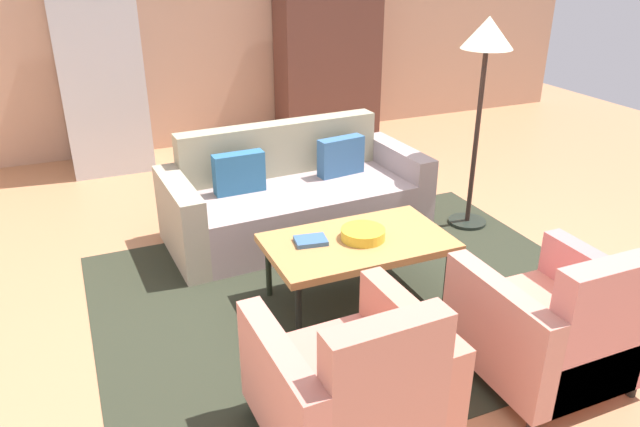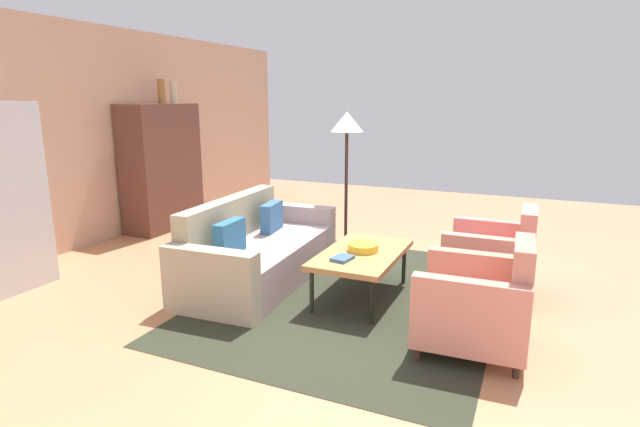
{
  "view_description": "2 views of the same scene",
  "coord_description": "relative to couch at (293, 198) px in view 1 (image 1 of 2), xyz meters",
  "views": [
    {
      "loc": [
        -1.8,
        -3.36,
        2.25
      ],
      "look_at": [
        -0.37,
        -0.01,
        0.58
      ],
      "focal_mm": 33.91,
      "sensor_mm": 36.0,
      "label": 1
    },
    {
      "loc": [
        -4.5,
        -1.7,
        1.88
      ],
      "look_at": [
        -0.02,
        0.28,
        0.75
      ],
      "focal_mm": 28.06,
      "sensor_mm": 36.0,
      "label": 2
    }
  ],
  "objects": [
    {
      "name": "wall_back",
      "position": [
        0.2,
        2.7,
        1.11
      ],
      "size": [
        9.6,
        0.12,
        2.8
      ],
      "primitive_type": "cube",
      "color": "tan",
      "rests_on": "ground"
    },
    {
      "name": "cabinet",
      "position": [
        1.35,
        2.36,
        0.61
      ],
      "size": [
        1.2,
        0.51,
        1.8
      ],
      "color": "brown",
      "rests_on": "ground"
    },
    {
      "name": "area_rug",
      "position": [
        0.0,
        -1.14,
        -0.28
      ],
      "size": [
        3.4,
        2.6,
        0.01
      ],
      "primitive_type": "cube",
      "color": "#2B2F21",
      "rests_on": "ground"
    },
    {
      "name": "armchair_right",
      "position": [
        0.6,
        -2.35,
        0.06
      ],
      "size": [
        0.8,
        0.8,
        0.88
      ],
      "rotation": [
        0.0,
        0.0,
        -0.0
      ],
      "color": "#372B21",
      "rests_on": "ground"
    },
    {
      "name": "floor_lamp",
      "position": [
        1.42,
        -0.48,
        1.16
      ],
      "size": [
        0.4,
        0.4,
        1.72
      ],
      "color": "black",
      "rests_on": "ground"
    },
    {
      "name": "refrigerator",
      "position": [
        -1.24,
        2.25,
        0.64
      ],
      "size": [
        0.8,
        0.73,
        1.85
      ],
      "color": "#B7BABF",
      "rests_on": "ground"
    },
    {
      "name": "coffee_table",
      "position": [
        0.0,
        -1.19,
        0.13
      ],
      "size": [
        1.2,
        0.7,
        0.46
      ],
      "color": "black",
      "rests_on": "ground"
    },
    {
      "name": "couch",
      "position": [
        0.0,
        0.0,
        0.0
      ],
      "size": [
        2.14,
        1.0,
        0.86
      ],
      "rotation": [
        0.0,
        0.0,
        3.19
      ],
      "color": "gray",
      "rests_on": "ground"
    },
    {
      "name": "armchair_left",
      "position": [
        -0.59,
        -2.35,
        0.06
      ],
      "size": [
        0.83,
        0.83,
        0.88
      ],
      "rotation": [
        0.0,
        0.0,
        0.04
      ],
      "color": "#3A201E",
      "rests_on": "ground"
    },
    {
      "name": "ground_plane",
      "position": [
        0.2,
        -0.96,
        -0.29
      ],
      "size": [
        11.52,
        11.52,
        0.0
      ],
      "primitive_type": "plane",
      "color": "#B97D54"
    },
    {
      "name": "book_stack",
      "position": [
        -0.3,
        -1.11,
        0.18
      ],
      "size": [
        0.22,
        0.18,
        0.03
      ],
      "color": "#365B86",
      "rests_on": "coffee_table"
    },
    {
      "name": "fruit_bowl",
      "position": [
        0.04,
        -1.19,
        0.2
      ],
      "size": [
        0.29,
        0.29,
        0.07
      ],
      "primitive_type": "cylinder",
      "color": "gold",
      "rests_on": "coffee_table"
    }
  ]
}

